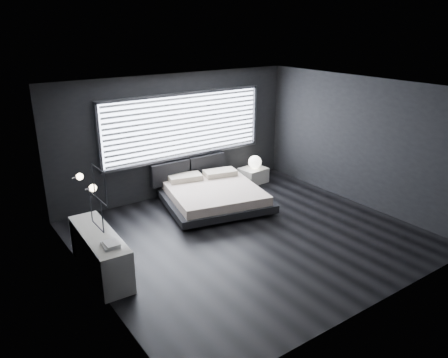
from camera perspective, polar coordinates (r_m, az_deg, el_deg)
room at (r=7.91m, az=3.53°, el=1.68°), size 6.04×6.00×2.80m
window at (r=10.12m, az=-5.11°, el=6.94°), size 4.14×0.09×1.52m
headboard at (r=10.38m, az=-4.61°, el=1.31°), size 1.96×0.16×0.52m
sconce_near at (r=6.59m, az=-16.78°, el=-1.14°), size 0.18×0.11×0.11m
sconce_far at (r=7.14m, az=-18.35°, el=0.30°), size 0.18×0.11×0.11m
wall_art_upper at (r=5.95m, az=-15.96°, el=-0.79°), size 0.01×0.48×0.48m
wall_art_lower at (r=6.34m, az=-16.33°, el=-4.10°), size 0.01×0.48×0.48m
bed at (r=9.65m, az=-1.33°, el=-2.09°), size 2.51×2.44×0.55m
nightstand at (r=11.11m, az=3.83°, el=0.50°), size 0.68×0.59×0.37m
orb_lamp at (r=11.01m, az=4.05°, el=2.23°), size 0.33×0.33×0.33m
dresser at (r=7.42m, az=-15.86°, el=-9.24°), size 0.57×1.79×0.71m
book_stack at (r=6.80m, az=-14.57°, el=-8.26°), size 0.27×0.33×0.06m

